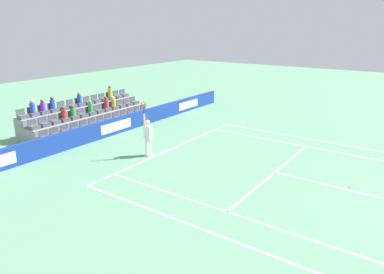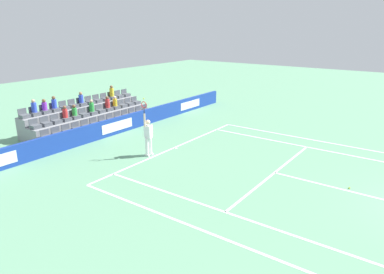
{
  "view_description": "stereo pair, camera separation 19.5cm",
  "coord_description": "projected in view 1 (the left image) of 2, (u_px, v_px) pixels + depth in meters",
  "views": [
    {
      "loc": [
        13.43,
        -1.3,
        6.0
      ],
      "look_at": [
        0.79,
        -10.19,
        1.1
      ],
      "focal_mm": 32.99,
      "sensor_mm": 36.0,
      "label": 1
    },
    {
      "loc": [
        13.32,
        -1.14,
        6.0
      ],
      "look_at": [
        0.79,
        -10.19,
        1.1
      ],
      "focal_mm": 32.99,
      "sensor_mm": 36.0,
      "label": 2
    }
  ],
  "objects": [
    {
      "name": "line_baseline",
      "position": [
        174.0,
        148.0,
        18.09
      ],
      "size": [
        10.97,
        0.1,
        0.01
      ],
      "primitive_type": "cube",
      "color": "white",
      "rests_on": "ground"
    },
    {
      "name": "line_service",
      "position": [
        275.0,
        172.0,
        15.08
      ],
      "size": [
        8.23,
        0.1,
        0.01
      ],
      "primitive_type": "cube",
      "color": "white",
      "rests_on": "ground"
    },
    {
      "name": "line_centre_service",
      "position": [
        355.0,
        191.0,
        13.33
      ],
      "size": [
        0.1,
        6.4,
        0.01
      ],
      "primitive_type": "cube",
      "color": "white",
      "rests_on": "ground"
    },
    {
      "name": "line_singles_sideline_left",
      "position": [
        239.0,
        216.0,
        11.62
      ],
      "size": [
        0.1,
        11.89,
        0.01
      ],
      "primitive_type": "cube",
      "color": "white",
      "rests_on": "ground"
    },
    {
      "name": "line_singles_sideline_right",
      "position": [
        315.0,
        148.0,
        18.04
      ],
      "size": [
        0.1,
        11.89,
        0.01
      ],
      "primitive_type": "cube",
      "color": "white",
      "rests_on": "ground"
    },
    {
      "name": "line_doubles_sideline_left",
      "position": [
        218.0,
        235.0,
        10.56
      ],
      "size": [
        0.1,
        11.89,
        0.01
      ],
      "primitive_type": "cube",
      "color": "white",
      "rests_on": "ground"
    },
    {
      "name": "line_doubles_sideline_right",
      "position": [
        322.0,
        141.0,
        19.11
      ],
      "size": [
        0.1,
        11.89,
        0.01
      ],
      "primitive_type": "cube",
      "color": "white",
      "rests_on": "ground"
    },
    {
      "name": "line_centre_mark",
      "position": [
        175.0,
        148.0,
        18.04
      ],
      "size": [
        0.1,
        0.2,
        0.01
      ],
      "primitive_type": "cube",
      "color": "white",
      "rests_on": "ground"
    },
    {
      "name": "sponsor_barrier",
      "position": [
        115.0,
        126.0,
        20.28
      ],
      "size": [
        21.38,
        0.22,
        0.96
      ],
      "color": "#193899",
      "rests_on": "ground"
    },
    {
      "name": "tennis_player",
      "position": [
        148.0,
        136.0,
        16.73
      ],
      "size": [
        0.53,
        0.37,
        2.85
      ],
      "color": "white",
      "rests_on": "ground"
    },
    {
      "name": "stadium_stand",
      "position": [
        88.0,
        119.0,
        21.53
      ],
      "size": [
        8.06,
        2.85,
        2.2
      ],
      "color": "gray",
      "rests_on": "ground"
    },
    {
      "name": "loose_tennis_ball",
      "position": [
        350.0,
        187.0,
        13.63
      ],
      "size": [
        0.07,
        0.07,
        0.07
      ],
      "primitive_type": "sphere",
      "color": "#D1E533",
      "rests_on": "ground"
    }
  ]
}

